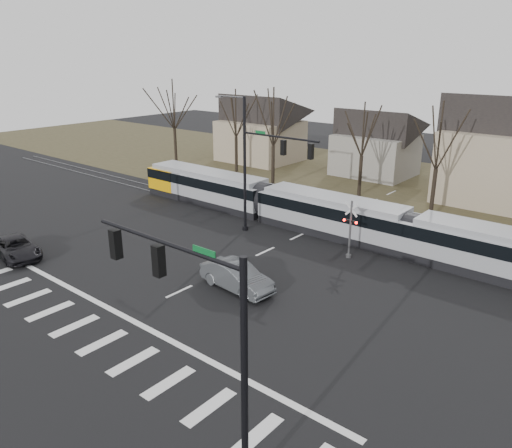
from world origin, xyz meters
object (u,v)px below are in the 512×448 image
Objects in this scene: tram at (331,213)px; suv at (16,247)px; sedan at (237,276)px; rail_crossing_signal at (350,231)px.

tram is 22.40m from suv.
rail_crossing_signal reaches higher than sedan.
suv is at bearing -140.59° from rail_crossing_signal.
rail_crossing_signal is (2.66, 8.37, 1.09)m from sedan.
suv is (-14.73, -5.92, -0.12)m from sedan.
sedan is at bearing -86.20° from tram.
rail_crossing_signal is at bearing -43.07° from tram.
suv is at bearing 116.94° from sedan.
tram is 4.70m from rail_crossing_signal.
suv is at bearing -128.58° from tram.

